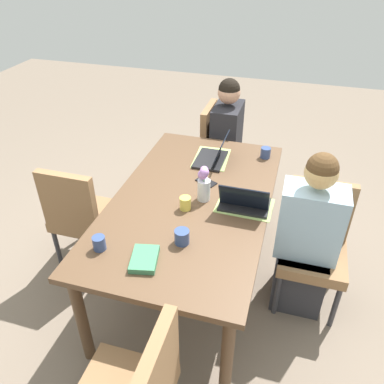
# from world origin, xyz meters

# --- Properties ---
(ground_plane) EXTENTS (10.00, 10.00, 0.00)m
(ground_plane) POSITION_xyz_m (0.00, 0.00, 0.00)
(ground_plane) COLOR #756656
(dining_table) EXTENTS (1.81, 1.03, 0.75)m
(dining_table) POSITION_xyz_m (0.00, 0.00, 0.67)
(dining_table) COLOR brown
(dining_table) RESTS_ON ground_plane
(chair_head_right_left_near) EXTENTS (0.44, 0.44, 0.90)m
(chair_head_right_left_near) POSITION_xyz_m (1.26, 0.09, 0.50)
(chair_head_right_left_near) COLOR olive
(chair_head_right_left_near) RESTS_ON ground_plane
(person_head_right_left_near) EXTENTS (0.40, 0.36, 1.19)m
(person_head_right_left_near) POSITION_xyz_m (1.20, 0.01, 0.53)
(person_head_right_left_near) COLOR #2D2D33
(person_head_right_left_near) RESTS_ON ground_plane
(chair_near_left_mid) EXTENTS (0.44, 0.44, 0.90)m
(chair_near_left_mid) POSITION_xyz_m (0.10, -0.84, 0.50)
(chair_near_left_mid) COLOR olive
(chair_near_left_mid) RESTS_ON ground_plane
(person_near_left_mid) EXTENTS (0.36, 0.40, 1.19)m
(person_near_left_mid) POSITION_xyz_m (0.03, -0.78, 0.53)
(person_near_left_mid) COLOR #2D2D33
(person_near_left_mid) RESTS_ON ground_plane
(chair_far_right_near) EXTENTS (0.44, 0.44, 0.90)m
(chair_far_right_near) POSITION_xyz_m (-0.07, 0.85, 0.50)
(chair_far_right_near) COLOR olive
(chair_far_right_near) RESTS_ON ground_plane
(flower_vase) EXTENTS (0.10, 0.09, 0.24)m
(flower_vase) POSITION_xyz_m (0.01, -0.08, 0.88)
(flower_vase) COLOR silver
(flower_vase) RESTS_ON dining_table
(placemat_head_right_left_near) EXTENTS (0.37, 0.28, 0.00)m
(placemat_head_right_left_near) POSITION_xyz_m (0.57, 0.01, 0.76)
(placemat_head_right_left_near) COLOR #9EBC66
(placemat_head_right_left_near) RESTS_ON dining_table
(placemat_near_left_mid) EXTENTS (0.27, 0.37, 0.00)m
(placemat_near_left_mid) POSITION_xyz_m (0.01, -0.36, 0.76)
(placemat_near_left_mid) COLOR #9EBC66
(placemat_near_left_mid) RESTS_ON dining_table
(laptop_near_left_mid) EXTENTS (0.22, 0.32, 0.20)m
(laptop_near_left_mid) POSITION_xyz_m (-0.01, -0.35, 0.80)
(laptop_near_left_mid) COLOR black
(laptop_near_left_mid) RESTS_ON dining_table
(laptop_head_right_left_near) EXTENTS (0.32, 0.22, 0.21)m
(laptop_head_right_left_near) POSITION_xyz_m (0.53, -0.02, 0.80)
(laptop_head_right_left_near) COLOR black
(laptop_head_right_left_near) RESTS_ON dining_table
(coffee_mug_near_left) EXTENTS (0.07, 0.07, 0.08)m
(coffee_mug_near_left) POSITION_xyz_m (-0.62, 0.36, 0.80)
(coffee_mug_near_left) COLOR #33477A
(coffee_mug_near_left) RESTS_ON dining_table
(coffee_mug_near_right) EXTENTS (0.09, 0.09, 0.09)m
(coffee_mug_near_right) POSITION_xyz_m (-0.44, -0.07, 0.80)
(coffee_mug_near_right) COLOR #33477A
(coffee_mug_near_right) RESTS_ON dining_table
(coffee_mug_centre_left) EXTENTS (0.08, 0.08, 0.08)m
(coffee_mug_centre_left) POSITION_xyz_m (0.70, -0.40, 0.80)
(coffee_mug_centre_left) COLOR #33477A
(coffee_mug_centre_left) RESTS_ON dining_table
(coffee_mug_centre_right) EXTENTS (0.07, 0.07, 0.09)m
(coffee_mug_centre_right) POSITION_xyz_m (-0.13, 0.01, 0.80)
(coffee_mug_centre_right) COLOR #DBC64C
(coffee_mug_centre_right) RESTS_ON dining_table
(book_red_cover) EXTENTS (0.22, 0.18, 0.03)m
(book_red_cover) POSITION_xyz_m (-0.65, 0.08, 0.77)
(book_red_cover) COLOR #3D7F56
(book_red_cover) RESTS_ON dining_table
(phone_black) EXTENTS (0.13, 0.17, 0.01)m
(phone_black) POSITION_xyz_m (0.22, -0.04, 0.76)
(phone_black) COLOR black
(phone_black) RESTS_ON dining_table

